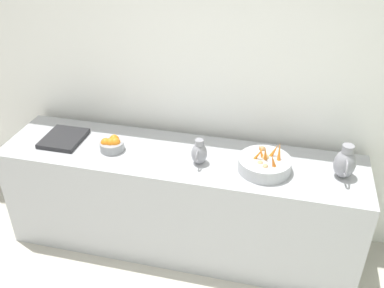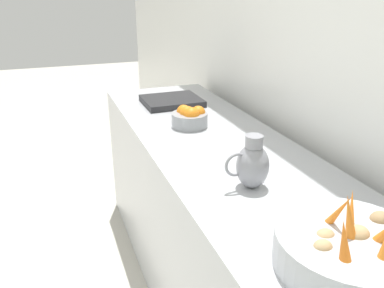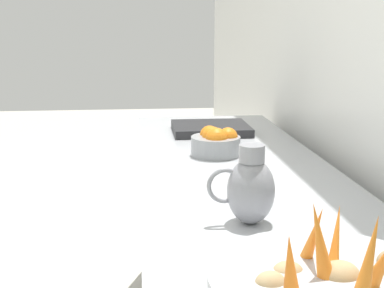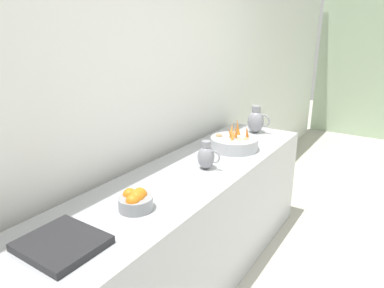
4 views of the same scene
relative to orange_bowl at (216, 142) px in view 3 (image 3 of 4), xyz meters
The scene contains 3 objects.
orange_bowl is the anchor object (origin of this frame).
metal_pitcher_short 0.69m from the orange_bowl, 88.41° to the left, with size 0.17×0.12×0.20m.
counter_sink_basin 0.43m from the orange_bowl, 95.27° to the right, with size 0.34×0.30×0.04m, color #232326.
Camera 3 is at (-1.18, 1.09, 1.35)m, focal length 49.11 mm.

